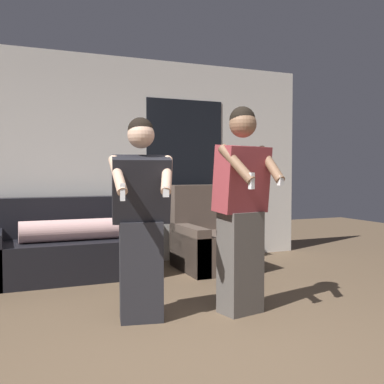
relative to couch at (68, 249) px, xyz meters
name	(u,v)px	position (x,y,z in m)	size (l,w,h in m)	color
ground_plane	(226,365)	(0.60, -2.83, -0.32)	(14.00, 14.00, 0.00)	brown
wall_back	(111,161)	(0.62, 0.48, 1.03)	(5.59, 0.07, 2.70)	silver
couch	(68,249)	(0.00, 0.00, 0.00)	(1.96, 0.88, 0.91)	black
armchair	(211,243)	(1.72, -0.23, 0.00)	(0.83, 0.91, 1.04)	brown
person_left	(141,220)	(0.34, -1.82, 0.50)	(0.52, 0.57, 1.65)	#28282D
person_right	(242,209)	(1.20, -1.94, 0.58)	(0.51, 0.54, 1.77)	#56514C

